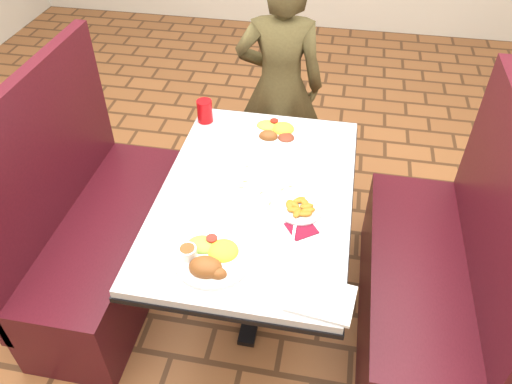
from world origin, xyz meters
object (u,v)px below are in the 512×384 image
booth_bench_left (99,235)px  plantain_plate (300,209)px  booth_bench_right (428,283)px  red_tumbler (205,111)px  diner_person (280,87)px  far_dinner_plate (276,130)px  near_dinner_plate (211,255)px  dining_table (256,209)px

booth_bench_left → plantain_plate: size_ratio=6.60×
booth_bench_right → red_tumbler: 1.33m
diner_person → far_dinner_plate: bearing=90.6°
diner_person → near_dinner_plate: size_ratio=4.94×
dining_table → far_dinner_plate: far_dinner_plate is taller
booth_bench_right → diner_person: bearing=130.7°
plantain_plate → red_tumbler: red_tumbler is taller
far_dinner_plate → booth_bench_right: bearing=-29.0°
diner_person → plantain_plate: bearing=96.7°
far_dinner_plate → red_tumbler: (-0.37, 0.05, 0.03)m
plantain_plate → red_tumbler: (-0.54, 0.56, 0.05)m
booth_bench_left → plantain_plate: (0.99, -0.08, 0.43)m
booth_bench_left → plantain_plate: 1.09m
booth_bench_left → far_dinner_plate: 1.02m
booth_bench_right → booth_bench_left: bearing=180.0°
dining_table → red_tumbler: red_tumbler is taller
booth_bench_right → far_dinner_plate: (-0.78, 0.43, 0.45)m
diner_person → near_dinner_plate: bearing=82.1°
diner_person → red_tumbler: size_ratio=12.12×
dining_table → red_tumbler: size_ratio=10.60×
dining_table → red_tumbler: 0.62m
dining_table → red_tumbler: (-0.35, 0.48, 0.15)m
booth_bench_left → booth_bench_right: 1.60m
dining_table → booth_bench_right: bearing=0.0°
dining_table → plantain_plate: 0.24m
dining_table → booth_bench_left: (-0.80, 0.00, -0.32)m
plantain_plate → near_dinner_plate: bearing=-131.4°
near_dinner_plate → far_dinner_plate: (0.11, 0.83, -0.01)m
far_dinner_plate → plantain_plate: far_dinner_plate is taller
booth_bench_left → plantain_plate: booth_bench_left is taller
far_dinner_plate → dining_table: bearing=-92.3°
far_dinner_plate → plantain_plate: (0.18, -0.51, -0.01)m
plantain_plate → red_tumbler: bearing=134.0°
far_dinner_plate → diner_person: bearing=96.6°
booth_bench_right → near_dinner_plate: size_ratio=4.28×
far_dinner_plate → red_tumbler: size_ratio=2.34×
dining_table → near_dinner_plate: 0.43m
near_dinner_plate → diner_person: bearing=88.2°
red_tumbler → booth_bench_left: bearing=-132.9°
near_dinner_plate → far_dinner_plate: bearing=82.6°
dining_table → far_dinner_plate: (0.02, 0.43, 0.12)m
red_tumbler → booth_bench_right: bearing=-22.9°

